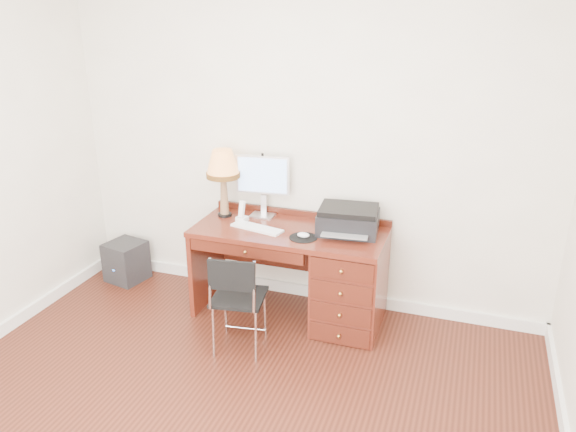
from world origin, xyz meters
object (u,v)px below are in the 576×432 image
at_px(phone, 242,215).
at_px(chair, 235,293).
at_px(printer, 348,220).
at_px(leg_lamp, 223,168).
at_px(equipment_box, 126,261).
at_px(desk, 329,274).
at_px(monitor, 263,178).

relative_size(phone, chair, 0.22).
height_order(printer, leg_lamp, leg_lamp).
height_order(phone, chair, phone).
bearing_deg(leg_lamp, printer, -0.65).
relative_size(leg_lamp, equipment_box, 1.54).
height_order(desk, leg_lamp, leg_lamp).
distance_m(desk, phone, 0.84).
bearing_deg(phone, leg_lamp, 173.75).
distance_m(monitor, leg_lamp, 0.33).
xyz_separation_m(phone, chair, (0.23, -0.67, -0.33)).
relative_size(leg_lamp, phone, 3.31).
bearing_deg(printer, leg_lamp, 173.56).
bearing_deg(printer, phone, 177.51).
relative_size(desk, printer, 3.09).
bearing_deg(leg_lamp, chair, -60.78).
bearing_deg(printer, desk, -147.65).
bearing_deg(desk, phone, 176.62).
xyz_separation_m(monitor, chair, (0.11, -0.85, -0.60)).
height_order(printer, chair, printer).
distance_m(desk, equipment_box, 1.96).
bearing_deg(chair, leg_lamp, 110.17).
height_order(desk, phone, phone).
height_order(monitor, chair, monitor).
bearing_deg(chair, printer, 39.42).
bearing_deg(equipment_box, leg_lamp, 12.51).
height_order(desk, printer, printer).
distance_m(desk, printer, 0.46).
bearing_deg(chair, phone, 99.68).
relative_size(desk, chair, 1.93).
bearing_deg(phone, desk, 9.11).
relative_size(desk, monitor, 2.96).
bearing_deg(leg_lamp, phone, -18.73).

